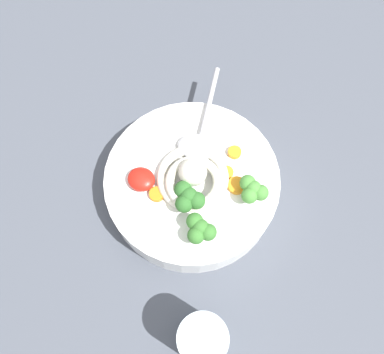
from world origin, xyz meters
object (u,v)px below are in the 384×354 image
(noodle_pile, at_px, (193,177))
(drinking_glass, at_px, (202,339))
(soup_spoon, at_px, (200,140))
(soup_bowl, at_px, (192,184))

(noodle_pile, relative_size, drinking_glass, 1.21)
(noodle_pile, bearing_deg, drinking_glass, -58.08)
(soup_spoon, relative_size, drinking_glass, 1.80)
(soup_spoon, xyz_separation_m, drinking_glass, (0.14, -0.25, -0.02))
(soup_spoon, bearing_deg, drinking_glass, -167.57)
(noodle_pile, bearing_deg, soup_spoon, 109.49)
(soup_bowl, bearing_deg, drinking_glass, -57.63)
(soup_bowl, xyz_separation_m, noodle_pile, (0.00, -0.00, 0.04))
(soup_spoon, bearing_deg, soup_bowl, 180.00)
(soup_bowl, distance_m, drinking_glass, 0.23)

